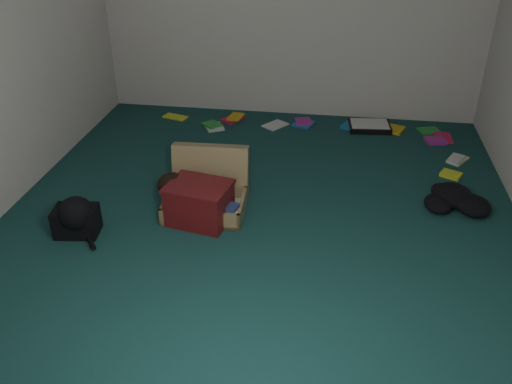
# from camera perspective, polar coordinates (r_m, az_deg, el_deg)

# --- Properties ---
(floor) EXTENTS (4.50, 4.50, 0.00)m
(floor) POSITION_cam_1_polar(r_m,az_deg,el_deg) (4.17, 0.31, -3.13)
(floor) COLOR #16413E
(floor) RESTS_ON ground
(wall_front) EXTENTS (4.50, 0.00, 4.50)m
(wall_front) POSITION_cam_1_polar(r_m,az_deg,el_deg) (1.64, -11.33, -7.79)
(wall_front) COLOR silver
(wall_front) RESTS_ON ground
(suitcase) EXTENTS (0.64, 0.63, 0.45)m
(suitcase) POSITION_cam_1_polar(r_m,az_deg,el_deg) (4.33, -5.13, 0.17)
(suitcase) COLOR #8F7A4F
(suitcase) RESTS_ON floor
(person) EXTENTS (0.68, 0.32, 0.28)m
(person) POSITION_cam_1_polar(r_m,az_deg,el_deg) (4.18, -6.14, -0.38)
(person) COLOR white
(person) RESTS_ON suitcase
(maroon_bin) EXTENTS (0.52, 0.44, 0.32)m
(maroon_bin) POSITION_cam_1_polar(r_m,az_deg,el_deg) (4.12, -5.99, -1.16)
(maroon_bin) COLOR #591214
(maroon_bin) RESTS_ON floor
(backpack) EXTENTS (0.42, 0.36, 0.23)m
(backpack) POSITION_cam_1_polar(r_m,az_deg,el_deg) (4.19, -18.39, -2.81)
(backpack) COLOR black
(backpack) RESTS_ON floor
(clothing_pile) EXTENTS (0.53, 0.46, 0.15)m
(clothing_pile) POSITION_cam_1_polar(r_m,az_deg,el_deg) (4.63, 19.96, -0.41)
(clothing_pile) COLOR black
(clothing_pile) RESTS_ON floor
(paper_tray) EXTENTS (0.46, 0.36, 0.06)m
(paper_tray) POSITION_cam_1_polar(r_m,az_deg,el_deg) (5.86, 11.85, 6.82)
(paper_tray) COLOR black
(paper_tray) RESTS_ON floor
(book_scatter) EXTENTS (3.11, 1.22, 0.02)m
(book_scatter) POSITION_cam_1_polar(r_m,az_deg,el_deg) (5.68, 9.08, 6.11)
(book_scatter) COLOR yellow
(book_scatter) RESTS_ON floor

